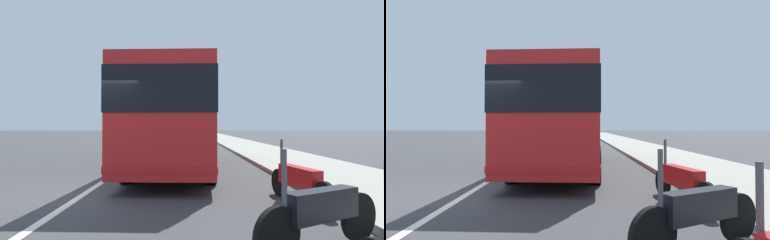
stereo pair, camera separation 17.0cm
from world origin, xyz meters
The scene contains 9 objects.
ground_plane centered at (0.00, 0.00, 0.00)m, with size 220.00×220.00×0.00m, color #38383A.
sidewalk_curb centered at (10.00, -6.77, 0.07)m, with size 110.00×3.60×0.14m, color gray.
lane_divider_line centered at (10.00, 0.00, 0.00)m, with size 110.00×0.16×0.01m, color silver.
coach_bus centered at (4.17, -1.99, 1.84)m, with size 10.19×2.97×3.17m.
motorcycle_by_tree centered at (-3.65, -3.95, 0.48)m, with size 1.07×1.89×1.27m.
motorcycle_nearest_curb centered at (-1.32, -4.50, 0.47)m, with size 2.20×0.51×1.24m.
car_oncoming centered at (33.44, -2.05, 0.68)m, with size 4.47×1.83×1.44m.
car_far_distant centered at (27.66, 1.78, 0.66)m, with size 3.96×1.96×1.40m.
car_side_street centered at (48.33, -1.82, 0.71)m, with size 4.67×2.06×1.47m.
Camera 2 is at (-7.50, -2.49, 1.53)m, focal length 29.65 mm.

